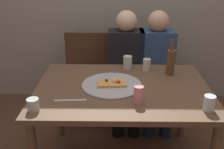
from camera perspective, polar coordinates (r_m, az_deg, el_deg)
dining_table at (r=2.10m, az=2.21°, el=-4.64°), size 1.31×0.94×0.74m
pizza_tray at (r=2.08m, az=-0.04°, el=-2.20°), size 0.46×0.46×0.01m
pizza_slice_last at (r=2.07m, az=0.04°, el=-1.77°), size 0.23×0.15×0.05m
wine_bottle at (r=2.30m, az=12.21°, el=2.68°), size 0.07×0.07×0.30m
tumbler_near at (r=1.85m, az=19.70°, el=-5.69°), size 0.07×0.07×0.10m
tumbler_far at (r=2.39m, az=3.29°, el=2.55°), size 0.08×0.08×0.12m
wine_glass at (r=1.82m, az=-16.21°, el=-6.09°), size 0.08×0.08×0.08m
short_glass at (r=2.37m, az=7.28°, el=2.06°), size 0.07×0.07×0.10m
soda_can at (r=1.83m, az=5.60°, el=-4.21°), size 0.07×0.07×0.12m
table_knife at (r=1.89m, az=-8.75°, el=-5.39°), size 0.22×0.04×0.01m
chair_left at (r=2.97m, az=-5.69°, el=0.92°), size 0.44×0.44×0.90m
chair_middle at (r=2.95m, az=2.77°, el=0.88°), size 0.44×0.44×0.90m
chair_right at (r=2.98m, az=8.84°, el=0.84°), size 0.44×0.44×0.90m
guest_in_sweater at (r=2.77m, az=2.91°, el=2.13°), size 0.36×0.56×1.17m
guest_in_beanie at (r=2.79m, az=9.40°, el=2.07°), size 0.36×0.56×1.17m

